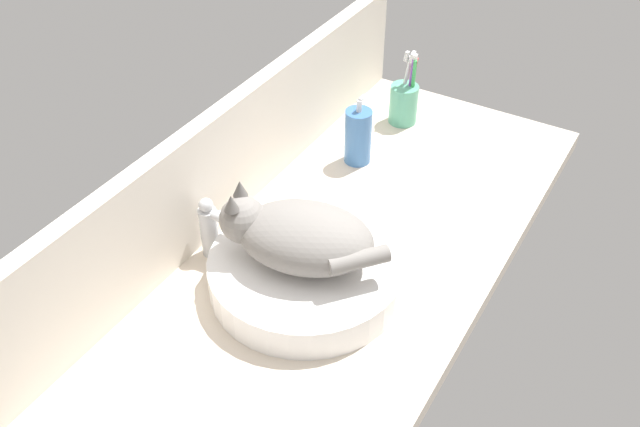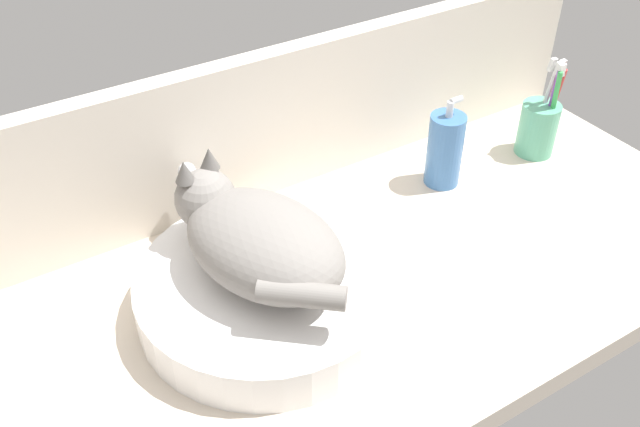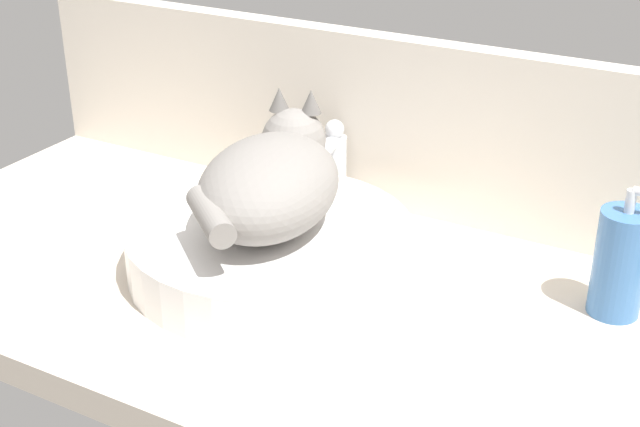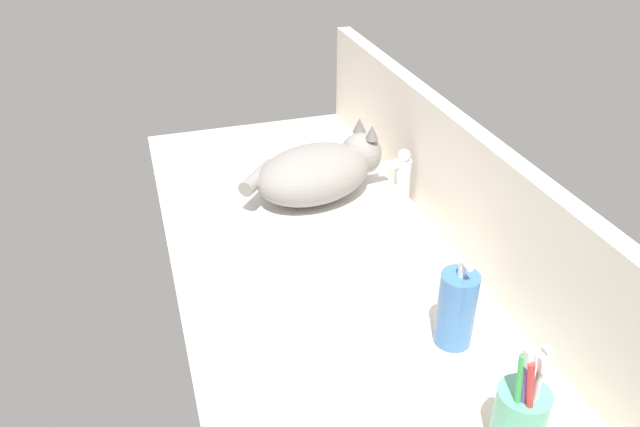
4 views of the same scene
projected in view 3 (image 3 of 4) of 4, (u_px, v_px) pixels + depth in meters
ground_plane at (344, 312)px, 110.68cm from camera, size 135.73×58.35×4.00cm
backsplash_panel at (435, 132)px, 125.65cm from camera, size 135.73×3.60×25.50cm
sink_basin at (271, 248)px, 114.64cm from camera, size 36.81×36.81×6.51cm
cat at (271, 180)px, 111.87cm from camera, size 23.04×31.88×14.00cm
faucet at (331, 163)px, 129.27cm from camera, size 3.84×11.86×13.60cm
soap_dispenser at (620, 263)px, 104.02cm from camera, size 6.19×6.19×16.58cm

